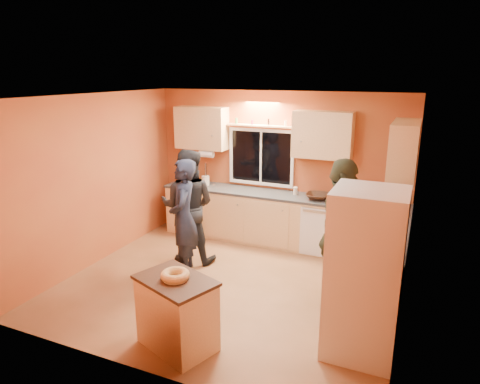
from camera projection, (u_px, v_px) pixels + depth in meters
The scene contains 14 objects.
ground at pixel (230, 284), 6.05m from camera, with size 4.50×4.50×0.00m, color brown.
room_shell at pixel (250, 168), 5.93m from camera, with size 4.54×4.04×2.61m.
back_counter at pixel (272, 218), 7.42m from camera, with size 4.23×0.62×0.90m.
right_counter at pixel (380, 265), 5.62m from camera, with size 0.62×1.84×0.90m.
refrigerator at pixel (364, 274), 4.38m from camera, with size 0.72×0.70×1.80m, color silver.
island at pixel (177, 312), 4.59m from camera, with size 0.98×0.82×0.81m.
bundt_pastry at pixel (175, 275), 4.47m from camera, with size 0.31×0.31×0.09m, color tan.
person_left at pixel (184, 218), 6.20m from camera, with size 0.63×0.41×1.72m, color black.
person_center at pixel (188, 206), 6.60m from camera, with size 0.87×0.68×1.79m, color black.
person_right at pixel (339, 239), 5.08m from camera, with size 1.15×0.48×1.96m, color #333924.
mixing_bowl at pixel (318, 196), 6.95m from camera, with size 0.38×0.38×0.09m, color black.
utensil_crock at pixel (206, 181), 7.81m from camera, with size 0.14×0.14×0.17m, color #F0E4C9.
potted_plant at pixel (380, 234), 5.06m from camera, with size 0.27×0.23×0.30m, color gray.
red_box at pixel (380, 222), 5.81m from camera, with size 0.16×0.12×0.07m, color maroon.
Camera 1 is at (2.31, -4.96, 2.90)m, focal length 32.00 mm.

